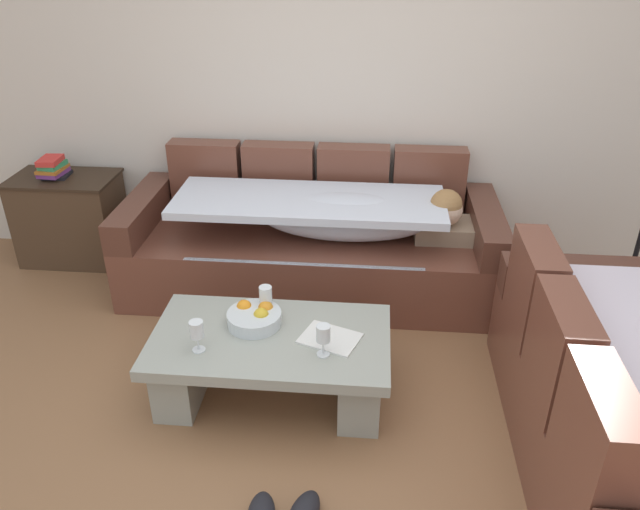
# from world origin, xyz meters

# --- Properties ---
(ground_plane) EXTENTS (14.00, 14.00, 0.00)m
(ground_plane) POSITION_xyz_m (0.00, 0.00, 0.00)
(ground_plane) COLOR #8C603E
(back_wall) EXTENTS (9.00, 0.10, 2.70)m
(back_wall) POSITION_xyz_m (0.00, 2.15, 1.35)
(back_wall) COLOR silver
(back_wall) RESTS_ON ground_plane
(couch_along_wall) EXTENTS (2.43, 0.92, 0.88)m
(couch_along_wall) POSITION_xyz_m (-0.17, 1.62, 0.33)
(couch_along_wall) COLOR brown
(couch_along_wall) RESTS_ON ground_plane
(couch_near_window) EXTENTS (0.92, 1.87, 0.88)m
(couch_near_window) POSITION_xyz_m (1.35, 0.11, 0.33)
(couch_near_window) COLOR brown
(couch_near_window) RESTS_ON ground_plane
(coffee_table) EXTENTS (1.20, 0.68, 0.38)m
(coffee_table) POSITION_xyz_m (-0.29, 0.48, 0.24)
(coffee_table) COLOR #9A9F93
(coffee_table) RESTS_ON ground_plane
(fruit_bowl) EXTENTS (0.28, 0.28, 0.10)m
(fruit_bowl) POSITION_xyz_m (-0.39, 0.59, 0.42)
(fruit_bowl) COLOR silver
(fruit_bowl) RESTS_ON coffee_table
(wine_glass_near_left) EXTENTS (0.07, 0.07, 0.17)m
(wine_glass_near_left) POSITION_xyz_m (-0.62, 0.34, 0.50)
(wine_glass_near_left) COLOR silver
(wine_glass_near_left) RESTS_ON coffee_table
(wine_glass_near_right) EXTENTS (0.07, 0.07, 0.17)m
(wine_glass_near_right) POSITION_xyz_m (-0.01, 0.36, 0.50)
(wine_glass_near_right) COLOR silver
(wine_glass_near_right) RESTS_ON coffee_table
(wine_glass_far_back) EXTENTS (0.07, 0.07, 0.17)m
(wine_glass_far_back) POSITION_xyz_m (-0.34, 0.68, 0.50)
(wine_glass_far_back) COLOR silver
(wine_glass_far_back) RESTS_ON coffee_table
(open_magazine) EXTENTS (0.34, 0.29, 0.01)m
(open_magazine) POSITION_xyz_m (0.01, 0.48, 0.39)
(open_magazine) COLOR white
(open_magazine) RESTS_ON coffee_table
(side_cabinet) EXTENTS (0.72, 0.44, 0.64)m
(side_cabinet) POSITION_xyz_m (-1.98, 1.85, 0.32)
(side_cabinet) COLOR #483322
(side_cabinet) RESTS_ON ground_plane
(book_stack_on_cabinet) EXTENTS (0.18, 0.21, 0.14)m
(book_stack_on_cabinet) POSITION_xyz_m (-2.02, 1.84, 0.71)
(book_stack_on_cabinet) COLOR black
(book_stack_on_cabinet) RESTS_ON side_cabinet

